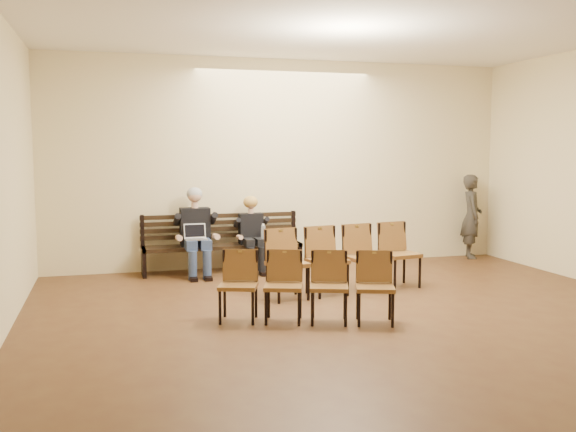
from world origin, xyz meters
name	(u,v)px	position (x,y,z in m)	size (l,w,h in m)	color
ground	(418,352)	(0.00, 0.00, 0.00)	(10.00, 10.00, 0.00)	brown
room_walls	(389,98)	(0.00, 0.79, 2.54)	(8.02, 10.01, 3.51)	beige
bench	(223,258)	(-1.14, 4.65, 0.23)	(2.60, 0.90, 0.45)	black
seated_man	(196,231)	(-1.58, 4.53, 0.70)	(0.58, 0.80, 1.39)	black
seated_woman	(252,238)	(-0.67, 4.53, 0.55)	(0.47, 0.66, 1.10)	black
laptop	(196,241)	(-1.61, 4.30, 0.57)	(0.34, 0.27, 0.25)	silver
water_bottle	(263,238)	(-0.53, 4.33, 0.57)	(0.07, 0.07, 0.25)	silver
bag	(262,259)	(-0.45, 4.75, 0.16)	(0.42, 0.29, 0.31)	black
passerby	(472,210)	(3.50, 4.75, 0.88)	(0.64, 0.42, 1.77)	#322E29
chair_row_front	(346,259)	(0.26, 2.67, 0.47)	(2.29, 0.51, 0.94)	brown
chair_row_back	(306,287)	(-0.74, 1.36, 0.41)	(2.01, 0.45, 0.83)	brown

